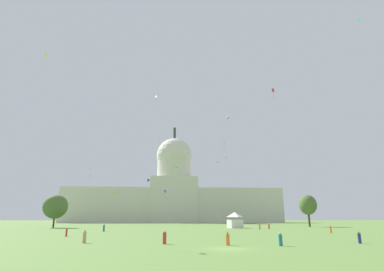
% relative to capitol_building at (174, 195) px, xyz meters
% --- Properties ---
extents(ground_plane, '(800.00, 800.00, 0.00)m').
position_rel_capitol_building_xyz_m(ground_plane, '(1.86, -184.07, -18.88)').
color(ground_plane, olive).
extents(capitol_building, '(148.92, 25.25, 67.58)m').
position_rel_capitol_building_xyz_m(capitol_building, '(0.00, 0.00, 0.00)').
color(capitol_building, beige).
rests_on(capitol_building, ground_plane).
extents(event_tent, '(4.99, 5.53, 5.17)m').
position_rel_capitol_building_xyz_m(event_tent, '(17.89, -114.34, -16.32)').
color(event_tent, white).
rests_on(event_tent, ground_plane).
extents(tree_east_near, '(7.24, 7.77, 11.77)m').
position_rel_capitol_building_xyz_m(tree_east_near, '(48.66, -103.23, -10.87)').
color(tree_east_near, '#42301E').
rests_on(tree_east_near, ground_plane).
extents(tree_west_near, '(8.85, 7.82, 11.06)m').
position_rel_capitol_building_xyz_m(tree_west_near, '(-43.02, -107.22, -11.89)').
color(tree_west_near, '#42301E').
rests_on(tree_west_near, ground_plane).
extents(person_red_mid_right, '(0.67, 0.67, 1.68)m').
position_rel_capitol_building_xyz_m(person_red_mid_right, '(-5.13, -177.17, -18.12)').
color(person_red_mid_right, red).
rests_on(person_red_mid_right, ground_plane).
extents(person_navy_front_left, '(0.44, 0.44, 1.49)m').
position_rel_capitol_building_xyz_m(person_navy_front_left, '(20.73, -178.30, -18.21)').
color(person_navy_front_left, navy).
rests_on(person_navy_front_left, ground_plane).
extents(person_orange_front_right, '(0.43, 0.43, 1.57)m').
position_rel_capitol_building_xyz_m(person_orange_front_right, '(31.85, -150.04, -18.17)').
color(person_orange_front_right, orange).
rests_on(person_orange_front_right, ground_plane).
extents(person_tan_mid_left, '(0.60, 0.60, 1.72)m').
position_rel_capitol_building_xyz_m(person_tan_mid_left, '(-15.92, -174.71, -18.10)').
color(person_tan_mid_left, tan).
rests_on(person_tan_mid_left, ground_plane).
extents(person_red_front_center, '(0.40, 0.40, 1.59)m').
position_rel_capitol_building_xyz_m(person_red_front_center, '(-22.94, -159.30, -18.14)').
color(person_red_front_center, red).
rests_on(person_red_front_center, ground_plane).
extents(person_teal_back_center, '(0.58, 0.58, 1.57)m').
position_rel_capitol_building_xyz_m(person_teal_back_center, '(8.95, -181.02, -18.18)').
color(person_teal_back_center, '#1E757A').
rests_on(person_teal_back_center, ground_plane).
extents(person_red_lawn_far_right, '(0.45, 0.45, 1.62)m').
position_rel_capitol_building_xyz_m(person_red_lawn_far_right, '(26.01, -124.75, -18.15)').
color(person_red_lawn_far_right, red).
rests_on(person_red_lawn_far_right, ground_plane).
extents(person_orange_edge_east, '(0.62, 0.62, 1.77)m').
position_rel_capitol_building_xyz_m(person_orange_edge_east, '(22.02, -128.45, -18.08)').
color(person_orange_edge_east, orange).
rests_on(person_orange_edge_east, ground_plane).
extents(person_teal_deep_crowd, '(0.61, 0.61, 1.72)m').
position_rel_capitol_building_xyz_m(person_teal_deep_crowd, '(-20.27, -138.42, -18.10)').
color(person_teal_deep_crowd, '#1E757A').
rests_on(person_teal_deep_crowd, ground_plane).
extents(person_orange_near_tree_west, '(0.61, 0.61, 1.57)m').
position_rel_capitol_building_xyz_m(person_orange_near_tree_west, '(2.70, -179.69, -18.18)').
color(person_orange_near_tree_west, orange).
rests_on(person_orange_near_tree_west, ground_plane).
extents(kite_yellow_low, '(1.16, 1.16, 0.86)m').
position_rel_capitol_building_xyz_m(kite_yellow_low, '(-30.05, -64.78, -4.30)').
color(kite_yellow_low, yellow).
extents(kite_blue_mid, '(1.26, 1.17, 0.15)m').
position_rel_capitol_building_xyz_m(kite_blue_mid, '(-0.64, -92.53, 4.28)').
color(kite_blue_mid, blue).
extents(kite_turquoise_high, '(0.70, 0.98, 0.82)m').
position_rel_capitol_building_xyz_m(kite_turquoise_high, '(40.43, -157.97, 30.64)').
color(kite_turquoise_high, teal).
extents(kite_white_mid, '(0.61, 0.64, 3.67)m').
position_rel_capitol_building_xyz_m(kite_white_mid, '(21.30, -127.23, 4.43)').
color(kite_white_mid, white).
extents(kite_magenta_mid, '(1.38, 1.71, 3.02)m').
position_rel_capitol_building_xyz_m(kite_magenta_mid, '(26.40, -61.72, 14.42)').
color(kite_magenta_mid, '#D1339E').
extents(kite_black_mid, '(1.21, 1.16, 2.99)m').
position_rel_capitol_building_xyz_m(kite_black_mid, '(-13.60, -74.37, 1.24)').
color(kite_black_mid, black).
extents(kite_red_high, '(1.12, 0.41, 4.49)m').
position_rel_capitol_building_xyz_m(kite_red_high, '(36.07, -109.27, 32.75)').
color(kite_red_high, red).
extents(kite_pink_high, '(1.58, 1.56, 3.86)m').
position_rel_capitol_building_xyz_m(kite_pink_high, '(29.51, -50.92, 40.57)').
color(kite_pink_high, pink).
extents(kite_green_high, '(0.47, 1.19, 4.07)m').
position_rel_capitol_building_xyz_m(kite_green_high, '(-9.18, -73.70, 19.92)').
color(kite_green_high, green).
extents(kite_violet_low, '(1.53, 1.57, 4.30)m').
position_rel_capitol_building_xyz_m(kite_violet_low, '(-5.83, -60.89, -2.51)').
color(kite_violet_low, purple).
extents(kite_orange_high, '(0.80, 0.72, 2.03)m').
position_rel_capitol_building_xyz_m(kite_orange_high, '(-9.06, -122.97, 23.23)').
color(kite_orange_high, orange).
extents(kite_cyan_low, '(1.14, 1.62, 2.72)m').
position_rel_capitol_building_xyz_m(kite_cyan_low, '(-25.53, -132.75, -3.26)').
color(kite_cyan_low, '#33BCDB').
extents(kite_lime_high, '(1.14, 1.29, 3.77)m').
position_rel_capitol_building_xyz_m(kite_lime_high, '(22.51, -73.26, 19.64)').
color(kite_lime_high, '#8CD133').
extents(kite_gold_high, '(0.94, 0.91, 4.32)m').
position_rel_capitol_building_xyz_m(kite_gold_high, '(26.50, -29.80, 18.14)').
color(kite_gold_high, gold).
extents(kite_yellow_high, '(0.94, 1.33, 2.69)m').
position_rel_capitol_building_xyz_m(kite_yellow_high, '(-31.51, -158.36, 17.49)').
color(kite_yellow_high, yellow).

